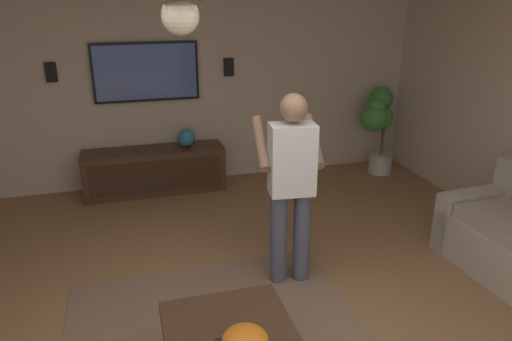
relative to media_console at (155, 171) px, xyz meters
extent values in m
cube|color=#BCA893|center=(0.33, -0.30, 1.06)|extent=(0.10, 6.58, 2.67)
cube|color=#A89E8E|center=(-2.22, -2.89, 0.01)|extent=(0.23, 0.85, 0.58)
cylinder|color=#422B1C|center=(-2.98, -0.52, -0.12)|extent=(0.07, 0.07, 0.30)
cylinder|color=#422B1C|center=(-2.98, 0.12, -0.12)|extent=(0.07, 0.07, 0.30)
cube|color=#422B1C|center=(0.00, 0.00, 0.00)|extent=(0.44, 1.70, 0.55)
cube|color=#352216|center=(-0.22, 0.00, 0.00)|extent=(0.01, 1.56, 0.39)
cube|color=black|center=(0.24, 0.00, 1.18)|extent=(0.05, 1.25, 0.70)
cube|color=#465B9C|center=(0.22, 0.00, 1.18)|extent=(0.01, 1.19, 0.64)
cylinder|color=#4C5166|center=(-2.32, -1.04, 0.13)|extent=(0.14, 0.14, 0.82)
cylinder|color=#4C5166|center=(-2.30, -0.84, 0.13)|extent=(0.14, 0.14, 0.82)
cube|color=white|center=(-2.31, -0.94, 0.83)|extent=(0.26, 0.38, 0.58)
sphere|color=#997056|center=(-2.31, -0.94, 1.25)|extent=(0.22, 0.22, 0.22)
cylinder|color=#997056|center=(-2.16, -1.18, 0.92)|extent=(0.48, 0.14, 0.37)
cylinder|color=#997056|center=(-2.11, -0.74, 0.92)|extent=(0.48, 0.14, 0.37)
cube|color=white|center=(-1.94, -0.99, 0.82)|extent=(0.05, 0.05, 0.16)
cylinder|color=#B7B2A8|center=(-0.17, -3.04, -0.14)|extent=(0.31, 0.31, 0.27)
cylinder|color=brown|center=(-0.17, -3.04, 0.21)|extent=(0.04, 0.04, 0.43)
sphere|color=#3D7F38|center=(-0.17, -2.91, 0.65)|extent=(0.23, 0.23, 0.23)
sphere|color=#3D7F38|center=(0.00, -3.05, 0.72)|extent=(0.32, 0.32, 0.32)
sphere|color=#3D7F38|center=(-0.18, -2.87, 0.51)|extent=(0.36, 0.36, 0.36)
sphere|color=#3D7F38|center=(-0.14, -2.99, 0.50)|extent=(0.33, 0.33, 0.33)
ellipsoid|color=orange|center=(-3.50, -0.25, 0.19)|extent=(0.28, 0.28, 0.12)
sphere|color=teal|center=(0.01, -0.41, 0.39)|extent=(0.22, 0.22, 0.22)
cube|color=black|center=(0.25, -1.02, 1.19)|extent=(0.06, 0.12, 0.22)
cube|color=black|center=(0.25, 1.06, 1.22)|extent=(0.06, 0.12, 0.22)
sphere|color=silver|center=(-3.60, 0.05, 1.99)|extent=(0.16, 0.16, 0.16)
camera|label=1|loc=(-5.69, 0.31, 2.10)|focal=33.73mm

